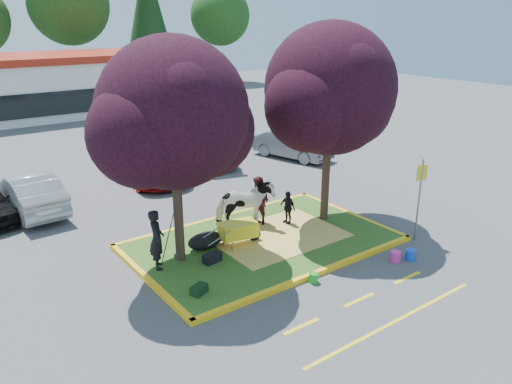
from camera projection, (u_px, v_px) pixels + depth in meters
ground at (263, 244)px, 16.31m from camera, size 90.00×90.00×0.00m
median_island at (263, 242)px, 16.28m from camera, size 8.00×5.00×0.15m
curb_near at (317, 273)px, 14.32m from camera, size 8.30×0.16×0.15m
curb_far at (221, 218)px, 18.24m from camera, size 8.30×0.16×0.15m
curb_left at (147, 279)px, 14.01m from camera, size 0.16×5.30×0.15m
curb_right at (350, 215)px, 18.56m from camera, size 0.16×5.30×0.15m
straw_bedding at (277, 236)px, 16.59m from camera, size 4.20×3.00×0.01m
tree_purple_left at (174, 121)px, 13.59m from camera, size 5.06×4.20×6.51m
tree_purple_right at (331, 96)px, 16.55m from camera, size 5.30×4.40×6.82m
fire_lane_stripe_a at (302, 326)px, 12.00m from camera, size 1.10×0.12×0.01m
fire_lane_stripe_b at (359, 300)px, 13.11m from camera, size 1.10×0.12×0.01m
fire_lane_stripe_c at (407, 278)px, 14.23m from camera, size 1.10×0.12×0.01m
fire_lane_long at (396, 321)px, 12.20m from camera, size 6.00×0.10×0.01m
retail_building at (63, 83)px, 37.95m from camera, size 20.40×8.40×4.40m
treeline at (13, 8)px, 43.01m from camera, size 46.58×7.80×14.63m
cow at (245, 205)px, 16.95m from camera, size 2.16×1.47×1.67m
calf at (205, 240)px, 15.63m from camera, size 1.33×0.95×0.52m
handler at (157, 239)px, 14.22m from camera, size 0.61×0.75×1.78m
visitor_a at (259, 201)px, 17.28m from camera, size 0.83×0.96×1.71m
visitor_b at (288, 207)px, 17.42m from camera, size 0.34×0.72×1.19m
wheelbarrow at (239, 230)px, 15.72m from camera, size 2.07×0.88×0.78m
gear_bag_dark at (212, 258)px, 14.77m from camera, size 0.58×0.38×0.28m
gear_bag_green at (199, 290)px, 13.09m from camera, size 0.52×0.43×0.24m
sign_post at (420, 190)px, 16.07m from camera, size 0.39×0.11×2.79m
bucket_green at (313, 278)px, 13.94m from camera, size 0.35×0.35×0.28m
bucket_pink at (395, 257)px, 15.11m from camera, size 0.41×0.41×0.33m
bucket_blue at (411, 255)px, 15.22m from camera, size 0.32×0.32×0.34m
car_silver at (30, 192)px, 18.84m from camera, size 1.77×4.66×1.52m
car_red at (148, 165)px, 22.56m from camera, size 2.53×5.16×1.41m
car_white at (210, 148)px, 25.38m from camera, size 3.25×5.31×1.44m
car_grey at (292, 145)px, 26.03m from camera, size 2.56×4.58×1.43m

